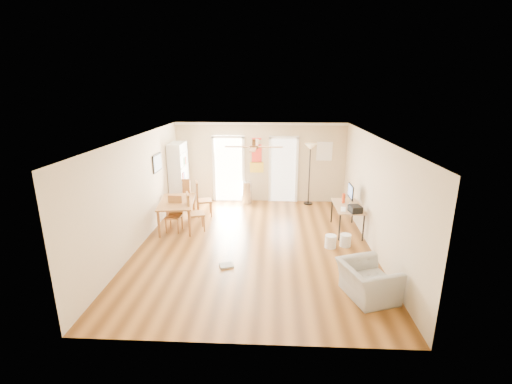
# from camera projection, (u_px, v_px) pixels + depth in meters

# --- Properties ---
(floor) EXTENTS (7.00, 7.00, 0.00)m
(floor) POSITION_uv_depth(u_px,v_px,m) (255.00, 244.00, 8.62)
(floor) COLOR brown
(floor) RESTS_ON ground
(ceiling) EXTENTS (5.50, 7.00, 0.00)m
(ceiling) POSITION_uv_depth(u_px,v_px,m) (255.00, 137.00, 7.89)
(ceiling) COLOR silver
(ceiling) RESTS_ON floor
(wall_back) EXTENTS (5.50, 0.04, 2.60)m
(wall_back) POSITION_uv_depth(u_px,v_px,m) (260.00, 163.00, 11.61)
(wall_back) COLOR beige
(wall_back) RESTS_ON floor
(wall_front) EXTENTS (5.50, 0.04, 2.60)m
(wall_front) POSITION_uv_depth(u_px,v_px,m) (241.00, 265.00, 4.90)
(wall_front) COLOR beige
(wall_front) RESTS_ON floor
(wall_left) EXTENTS (0.04, 7.00, 2.60)m
(wall_left) POSITION_uv_depth(u_px,v_px,m) (139.00, 191.00, 8.39)
(wall_left) COLOR beige
(wall_left) RESTS_ON floor
(wall_right) EXTENTS (0.04, 7.00, 2.60)m
(wall_right) POSITION_uv_depth(u_px,v_px,m) (375.00, 195.00, 8.12)
(wall_right) COLOR beige
(wall_right) RESTS_ON floor
(crown_molding) EXTENTS (5.50, 7.00, 0.08)m
(crown_molding) POSITION_uv_depth(u_px,v_px,m) (255.00, 139.00, 7.90)
(crown_molding) COLOR white
(crown_molding) RESTS_ON wall_back
(kitchen_doorway) EXTENTS (0.90, 0.10, 2.10)m
(kitchen_doorway) POSITION_uv_depth(u_px,v_px,m) (229.00, 170.00, 11.71)
(kitchen_doorway) COLOR white
(kitchen_doorway) RESTS_ON wall_back
(bathroom_doorway) EXTENTS (0.80, 0.10, 2.10)m
(bathroom_doorway) POSITION_uv_depth(u_px,v_px,m) (283.00, 170.00, 11.63)
(bathroom_doorway) COLOR white
(bathroom_doorway) RESTS_ON wall_back
(wall_decal) EXTENTS (0.46, 0.03, 1.10)m
(wall_decal) POSITION_uv_depth(u_px,v_px,m) (257.00, 155.00, 11.52)
(wall_decal) COLOR red
(wall_decal) RESTS_ON wall_back
(ac_grille) EXTENTS (0.50, 0.04, 0.60)m
(ac_grille) POSITION_uv_depth(u_px,v_px,m) (324.00, 151.00, 11.37)
(ac_grille) COLOR white
(ac_grille) RESTS_ON wall_back
(framed_poster) EXTENTS (0.04, 0.66, 0.48)m
(framed_poster) POSITION_uv_depth(u_px,v_px,m) (157.00, 163.00, 9.61)
(framed_poster) COLOR black
(framed_poster) RESTS_ON wall_left
(ceiling_fan) EXTENTS (1.24, 1.24, 0.20)m
(ceiling_fan) POSITION_uv_depth(u_px,v_px,m) (254.00, 147.00, 7.65)
(ceiling_fan) COLOR #593819
(ceiling_fan) RESTS_ON ceiling
(bookshelf) EXTENTS (0.56, 0.98, 2.05)m
(bookshelf) POSITION_uv_depth(u_px,v_px,m) (179.00, 176.00, 11.07)
(bookshelf) COLOR silver
(bookshelf) RESTS_ON floor
(dining_table) EXTENTS (1.09, 1.58, 0.74)m
(dining_table) POSITION_uv_depth(u_px,v_px,m) (178.00, 214.00, 9.60)
(dining_table) COLOR #A06133
(dining_table) RESTS_ON floor
(dining_chair_right_a) EXTENTS (0.53, 0.53, 1.04)m
(dining_chair_right_a) POSITION_uv_depth(u_px,v_px,m) (204.00, 199.00, 10.43)
(dining_chair_right_a) COLOR #965730
(dining_chair_right_a) RESTS_ON floor
(dining_chair_right_b) EXTENTS (0.54, 0.54, 1.03)m
(dining_chair_right_b) POSITION_uv_depth(u_px,v_px,m) (196.00, 212.00, 9.35)
(dining_chair_right_b) COLOR brown
(dining_chair_right_b) RESTS_ON floor
(dining_chair_near) EXTENTS (0.41, 0.41, 0.93)m
(dining_chair_near) POSITION_uv_depth(u_px,v_px,m) (174.00, 215.00, 9.29)
(dining_chair_near) COLOR #A47634
(dining_chair_near) RESTS_ON floor
(dining_chair_far) EXTENTS (0.42, 0.42, 1.01)m
(dining_chair_far) POSITION_uv_depth(u_px,v_px,m) (185.00, 194.00, 10.99)
(dining_chair_far) COLOR #9D6532
(dining_chair_far) RESTS_ON floor
(trash_can) EXTENTS (0.41, 0.41, 0.73)m
(trash_can) POSITION_uv_depth(u_px,v_px,m) (247.00, 193.00, 11.57)
(trash_can) COLOR silver
(trash_can) RESTS_ON floor
(torchiere_lamp) EXTENTS (0.45, 0.45, 1.98)m
(torchiere_lamp) POSITION_uv_depth(u_px,v_px,m) (309.00, 174.00, 11.35)
(torchiere_lamp) COLOR black
(torchiere_lamp) RESTS_ON floor
(computer_desk) EXTENTS (0.66, 1.32, 0.71)m
(computer_desk) POSITION_uv_depth(u_px,v_px,m) (347.00, 218.00, 9.33)
(computer_desk) COLOR #A97D5C
(computer_desk) RESTS_ON floor
(imac) EXTENTS (0.23, 0.54, 0.51)m
(imac) POSITION_uv_depth(u_px,v_px,m) (351.00, 194.00, 9.35)
(imac) COLOR black
(imac) RESTS_ON computer_desk
(keyboard) EXTENTS (0.18, 0.37, 0.01)m
(keyboard) POSITION_uv_depth(u_px,v_px,m) (343.00, 209.00, 8.93)
(keyboard) COLOR white
(keyboard) RESTS_ON computer_desk
(printer) EXTENTS (0.33, 0.37, 0.16)m
(printer) POSITION_uv_depth(u_px,v_px,m) (355.00, 209.00, 8.72)
(printer) COLOR black
(printer) RESTS_ON computer_desk
(orange_bottle) EXTENTS (0.10, 0.10, 0.26)m
(orange_bottle) POSITION_uv_depth(u_px,v_px,m) (344.00, 198.00, 9.41)
(orange_bottle) COLOR red
(orange_bottle) RESTS_ON computer_desk
(wastebasket_a) EXTENTS (0.27, 0.27, 0.31)m
(wastebasket_a) POSITION_uv_depth(u_px,v_px,m) (330.00, 241.00, 8.41)
(wastebasket_a) COLOR white
(wastebasket_a) RESTS_ON floor
(wastebasket_b) EXTENTS (0.33, 0.33, 0.30)m
(wastebasket_b) POSITION_uv_depth(u_px,v_px,m) (345.00, 240.00, 8.48)
(wastebasket_b) COLOR silver
(wastebasket_b) RESTS_ON floor
(floor_cloth) EXTENTS (0.34, 0.30, 0.04)m
(floor_cloth) POSITION_uv_depth(u_px,v_px,m) (226.00, 266.00, 7.55)
(floor_cloth) COLOR #AAAAA5
(floor_cloth) RESTS_ON floor
(armchair) EXTENTS (1.12, 1.20, 0.63)m
(armchair) POSITION_uv_depth(u_px,v_px,m) (368.00, 281.00, 6.38)
(armchair) COLOR #9C9D98
(armchair) RESTS_ON floor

